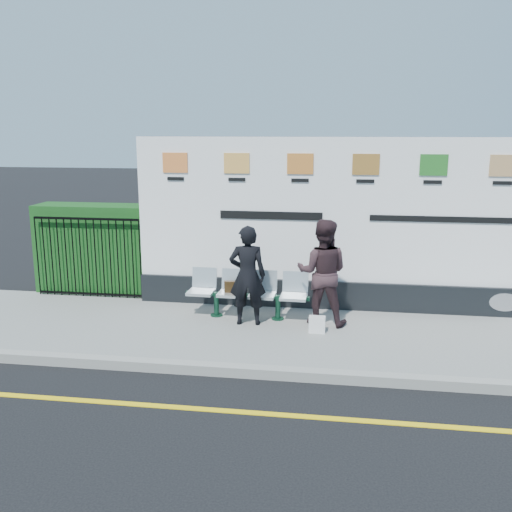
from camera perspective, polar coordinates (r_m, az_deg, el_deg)
The scene contains 12 objects.
ground at distance 6.86m, azimuth 6.88°, elevation -15.82°, with size 80.00×80.00×0.00m, color black.
pavement at distance 9.11m, azimuth 7.38°, elevation -8.01°, with size 14.00×3.00×0.12m, color gray.
kerb at distance 7.72m, azimuth 7.13°, elevation -11.84°, with size 14.00×0.18×0.14m, color gray.
yellow_line at distance 6.86m, azimuth 6.89°, elevation -15.79°, with size 14.00×0.10×0.01m, color yellow.
billboard at distance 10.06m, azimuth 10.62°, elevation 1.90°, with size 8.00×0.30×3.00m.
hedge at distance 11.57m, azimuth -15.54°, elevation 0.77°, with size 2.35×0.70×1.70m, color #164A18.
railing at distance 11.19m, azimuth -16.44°, elevation -0.10°, with size 2.05×0.06×1.54m, color black, non-canonical shape.
bench at distance 9.67m, azimuth -0.92°, elevation -4.93°, with size 2.02×0.53×0.43m, color silver, non-canonical shape.
woman_left at distance 9.21m, azimuth -0.86°, elevation -1.96°, with size 0.60×0.39×1.64m, color black.
woman_right at distance 9.26m, azimuth 6.66°, elevation -1.64°, with size 0.84×0.66×1.74m, color #352226.
handbag_brown at distance 9.64m, azimuth -2.48°, elevation -3.08°, with size 0.24×0.10×0.19m, color black.
carrier_bag_white at distance 9.07m, azimuth 6.13°, elevation -6.82°, with size 0.26×0.15×0.26m, color white.
Camera 1 is at (0.10, -6.03, 3.26)m, focal length 40.00 mm.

